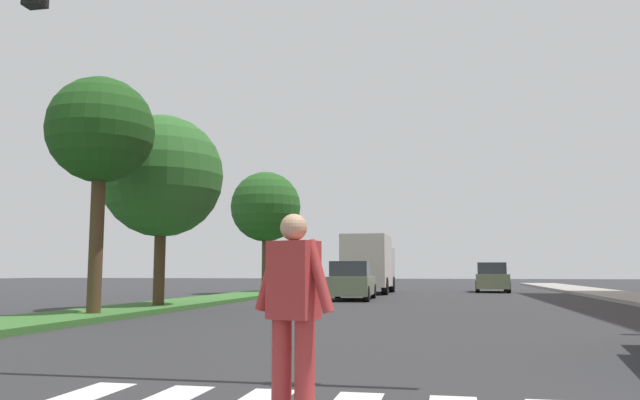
% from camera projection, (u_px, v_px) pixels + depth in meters
% --- Properties ---
extents(ground_plane, '(140.00, 140.00, 0.00)m').
position_uv_depth(ground_plane, '(427.00, 298.00, 27.84)').
color(ground_plane, '#2D2D30').
extents(median_strip, '(2.47, 64.00, 0.15)m').
position_uv_depth(median_strip, '(233.00, 297.00, 27.57)').
color(median_strip, '#386B2D').
rests_on(median_strip, ground_plane).
extents(tree_mid, '(2.81, 2.81, 6.21)m').
position_uv_depth(tree_mid, '(101.00, 132.00, 16.51)').
color(tree_mid, '#4C3823').
rests_on(tree_mid, median_strip).
extents(tree_far, '(3.96, 3.96, 6.13)m').
position_uv_depth(tree_far, '(162.00, 176.00, 20.22)').
color(tree_far, '#4C3823').
rests_on(tree_far, median_strip).
extents(tree_distant, '(3.78, 3.78, 6.42)m').
position_uv_depth(tree_distant, '(266.00, 207.00, 33.63)').
color(tree_distant, '#4C3823').
rests_on(tree_distant, median_strip).
extents(traffic_light_gantry, '(10.45, 0.30, 6.00)m').
position_uv_depth(traffic_light_gantry, '(38.00, 27.00, 8.15)').
color(traffic_light_gantry, gold).
rests_on(traffic_light_gantry, median_strip).
extents(pedestrian_performer, '(0.73, 0.36, 1.69)m').
position_uv_depth(pedestrian_performer, '(293.00, 309.00, 4.93)').
color(pedestrian_performer, '#B23333').
rests_on(pedestrian_performer, ground_plane).
extents(sedan_midblock, '(1.96, 4.23, 1.63)m').
position_uv_depth(sedan_midblock, '(351.00, 282.00, 26.42)').
color(sedan_midblock, gray).
rests_on(sedan_midblock, ground_plane).
extents(sedan_distant, '(2.05, 4.30, 1.71)m').
position_uv_depth(sedan_distant, '(492.00, 278.00, 36.31)').
color(sedan_distant, gray).
rests_on(sedan_distant, ground_plane).
extents(truck_box_delivery, '(2.40, 6.20, 3.10)m').
position_uv_depth(truck_box_delivery, '(369.00, 263.00, 34.02)').
color(truck_box_delivery, '#B7B7BC').
rests_on(truck_box_delivery, ground_plane).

